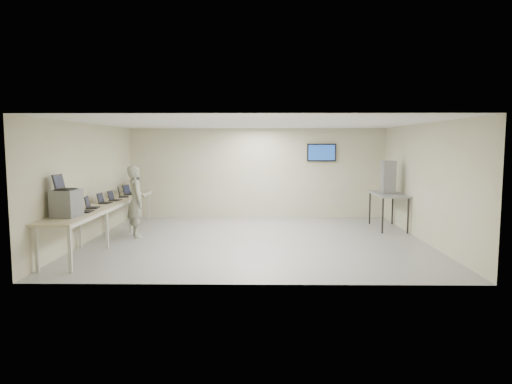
{
  "coord_description": "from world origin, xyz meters",
  "views": [
    {
      "loc": [
        0.15,
        -10.82,
        2.31
      ],
      "look_at": [
        0.0,
        0.2,
        1.15
      ],
      "focal_mm": 32.0,
      "sensor_mm": 36.0,
      "label": 1
    }
  ],
  "objects_px": {
    "equipment_box": "(66,203)",
    "soldier": "(136,201)",
    "workbench": "(107,206)",
    "side_table": "(388,196)"
  },
  "relations": [
    {
      "from": "soldier",
      "to": "workbench",
      "type": "bearing_deg",
      "value": 98.79
    },
    {
      "from": "equipment_box",
      "to": "soldier",
      "type": "height_order",
      "value": "soldier"
    },
    {
      "from": "soldier",
      "to": "side_table",
      "type": "xyz_separation_m",
      "value": [
        6.59,
        1.2,
        0.0
      ]
    },
    {
      "from": "workbench",
      "to": "side_table",
      "type": "distance_m",
      "value": 7.36
    },
    {
      "from": "workbench",
      "to": "side_table",
      "type": "bearing_deg",
      "value": 12.46
    },
    {
      "from": "soldier",
      "to": "side_table",
      "type": "height_order",
      "value": "soldier"
    },
    {
      "from": "workbench",
      "to": "equipment_box",
      "type": "bearing_deg",
      "value": -91.71
    },
    {
      "from": "equipment_box",
      "to": "soldier",
      "type": "xyz_separation_m",
      "value": [
        0.66,
        2.49,
        -0.27
      ]
    },
    {
      "from": "workbench",
      "to": "soldier",
      "type": "bearing_deg",
      "value": 32.95
    },
    {
      "from": "equipment_box",
      "to": "soldier",
      "type": "relative_size",
      "value": 0.3
    }
  ]
}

